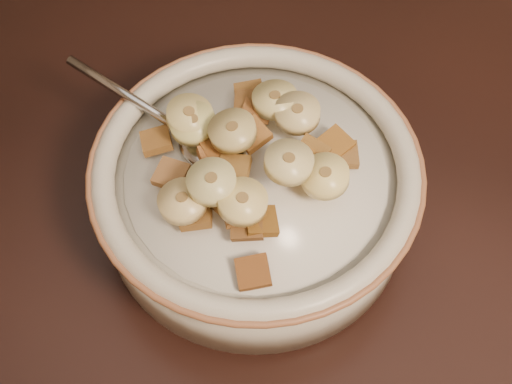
# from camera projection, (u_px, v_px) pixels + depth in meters

# --- Properties ---
(table) EXTENTS (1.41, 0.92, 0.04)m
(table) POSITION_uv_depth(u_px,v_px,m) (473.00, 137.00, 0.58)
(table) COLOR black
(table) RESTS_ON floor
(cereal_bowl) EXTENTS (0.21, 0.21, 0.05)m
(cereal_bowl) POSITION_uv_depth(u_px,v_px,m) (256.00, 195.00, 0.50)
(cereal_bowl) COLOR beige
(cereal_bowl) RESTS_ON table
(milk) EXTENTS (0.18, 0.18, 0.00)m
(milk) POSITION_uv_depth(u_px,v_px,m) (256.00, 175.00, 0.48)
(milk) COLOR beige
(milk) RESTS_ON cereal_bowl
(spoon) EXTENTS (0.06, 0.05, 0.01)m
(spoon) POSITION_uv_depth(u_px,v_px,m) (213.00, 149.00, 0.48)
(spoon) COLOR #A1A1A1
(spoon) RESTS_ON cereal_bowl
(cereal_square_0) EXTENTS (0.02, 0.02, 0.01)m
(cereal_square_0) POSITION_uv_depth(u_px,v_px,m) (305.00, 169.00, 0.46)
(cereal_square_0) COLOR brown
(cereal_square_0) RESTS_ON milk
(cereal_square_1) EXTENTS (0.03, 0.03, 0.01)m
(cereal_square_1) POSITION_uv_depth(u_px,v_px,m) (215.00, 158.00, 0.46)
(cereal_square_1) COLOR #9A5B2E
(cereal_square_1) RESTS_ON milk
(cereal_square_2) EXTENTS (0.02, 0.02, 0.01)m
(cereal_square_2) POSITION_uv_depth(u_px,v_px,m) (249.00, 102.00, 0.50)
(cereal_square_2) COLOR brown
(cereal_square_2) RESTS_ON milk
(cereal_square_3) EXTENTS (0.03, 0.03, 0.01)m
(cereal_square_3) POSITION_uv_depth(u_px,v_px,m) (156.00, 141.00, 0.48)
(cereal_square_3) COLOR #976523
(cereal_square_3) RESTS_ON milk
(cereal_square_4) EXTENTS (0.02, 0.02, 0.01)m
(cereal_square_4) POSITION_uv_depth(u_px,v_px,m) (298.00, 162.00, 0.46)
(cereal_square_4) COLOR #9C661C
(cereal_square_4) RESTS_ON milk
(cereal_square_5) EXTENTS (0.03, 0.03, 0.01)m
(cereal_square_5) POSITION_uv_depth(u_px,v_px,m) (249.00, 95.00, 0.50)
(cereal_square_5) COLOR brown
(cereal_square_5) RESTS_ON milk
(cereal_square_6) EXTENTS (0.03, 0.03, 0.01)m
(cereal_square_6) POSITION_uv_depth(u_px,v_px,m) (335.00, 144.00, 0.48)
(cereal_square_6) COLOR brown
(cereal_square_6) RESTS_ON milk
(cereal_square_7) EXTENTS (0.03, 0.03, 0.01)m
(cereal_square_7) POSITION_uv_depth(u_px,v_px,m) (196.00, 215.00, 0.45)
(cereal_square_7) COLOR brown
(cereal_square_7) RESTS_ON milk
(cereal_square_8) EXTENTS (0.03, 0.03, 0.01)m
(cereal_square_8) POSITION_uv_depth(u_px,v_px,m) (231.00, 204.00, 0.45)
(cereal_square_8) COLOR brown
(cereal_square_8) RESTS_ON milk
(cereal_square_9) EXTENTS (0.03, 0.03, 0.01)m
(cereal_square_9) POSITION_uv_depth(u_px,v_px,m) (253.00, 272.00, 0.43)
(cereal_square_9) COLOR brown
(cereal_square_9) RESTS_ON milk
(cereal_square_10) EXTENTS (0.02, 0.02, 0.01)m
(cereal_square_10) POSITION_uv_depth(u_px,v_px,m) (171.00, 174.00, 0.46)
(cereal_square_10) COLOR brown
(cereal_square_10) RESTS_ON milk
(cereal_square_11) EXTENTS (0.02, 0.02, 0.01)m
(cereal_square_11) POSITION_uv_depth(u_px,v_px,m) (247.00, 224.00, 0.44)
(cereal_square_11) COLOR brown
(cereal_square_11) RESTS_ON milk
(cereal_square_12) EXTENTS (0.03, 0.03, 0.01)m
(cereal_square_12) POSITION_uv_depth(u_px,v_px,m) (216.00, 146.00, 0.47)
(cereal_square_12) COLOR brown
(cereal_square_12) RESTS_ON milk
(cereal_square_13) EXTENTS (0.03, 0.03, 0.01)m
(cereal_square_13) POSITION_uv_depth(u_px,v_px,m) (241.00, 133.00, 0.47)
(cereal_square_13) COLOR brown
(cereal_square_13) RESTS_ON milk
(cereal_square_14) EXTENTS (0.03, 0.03, 0.01)m
(cereal_square_14) POSITION_uv_depth(u_px,v_px,m) (261.00, 221.00, 0.44)
(cereal_square_14) COLOR brown
(cereal_square_14) RESTS_ON milk
(cereal_square_15) EXTENTS (0.03, 0.03, 0.01)m
(cereal_square_15) POSITION_uv_depth(u_px,v_px,m) (220.00, 146.00, 0.47)
(cereal_square_15) COLOR #946126
(cereal_square_15) RESTS_ON milk
(cereal_square_16) EXTENTS (0.02, 0.02, 0.01)m
(cereal_square_16) POSITION_uv_depth(u_px,v_px,m) (234.00, 169.00, 0.45)
(cereal_square_16) COLOR brown
(cereal_square_16) RESTS_ON milk
(cereal_square_17) EXTENTS (0.03, 0.03, 0.01)m
(cereal_square_17) POSITION_uv_depth(u_px,v_px,m) (240.00, 212.00, 0.45)
(cereal_square_17) COLOR olive
(cereal_square_17) RESTS_ON milk
(cereal_square_18) EXTENTS (0.03, 0.02, 0.01)m
(cereal_square_18) POSITION_uv_depth(u_px,v_px,m) (343.00, 154.00, 0.48)
(cereal_square_18) COLOR olive
(cereal_square_18) RESTS_ON milk
(cereal_square_19) EXTENTS (0.03, 0.03, 0.01)m
(cereal_square_19) POSITION_uv_depth(u_px,v_px,m) (311.00, 154.00, 0.47)
(cereal_square_19) COLOR olive
(cereal_square_19) RESTS_ON milk
(cereal_square_20) EXTENTS (0.03, 0.03, 0.01)m
(cereal_square_20) POSITION_uv_depth(u_px,v_px,m) (252.00, 135.00, 0.47)
(cereal_square_20) COLOR #9B6524
(cereal_square_20) RESTS_ON milk
(cereal_square_21) EXTENTS (0.02, 0.02, 0.01)m
(cereal_square_21) POSITION_uv_depth(u_px,v_px,m) (257.00, 109.00, 0.49)
(cereal_square_21) COLOR #965826
(cereal_square_21) RESTS_ON milk
(banana_slice_0) EXTENTS (0.04, 0.04, 0.01)m
(banana_slice_0) POSITION_uv_depth(u_px,v_px,m) (183.00, 201.00, 0.44)
(banana_slice_0) COLOR #C9B886
(banana_slice_0) RESTS_ON milk
(banana_slice_1) EXTENTS (0.04, 0.04, 0.02)m
(banana_slice_1) POSITION_uv_depth(u_px,v_px,m) (232.00, 131.00, 0.46)
(banana_slice_1) COLOR tan
(banana_slice_1) RESTS_ON milk
(banana_slice_2) EXTENTS (0.03, 0.03, 0.01)m
(banana_slice_2) POSITION_uv_depth(u_px,v_px,m) (212.00, 182.00, 0.44)
(banana_slice_2) COLOR #CEC486
(banana_slice_2) RESTS_ON milk
(banana_slice_3) EXTENTS (0.04, 0.04, 0.01)m
(banana_slice_3) POSITION_uv_depth(u_px,v_px,m) (325.00, 176.00, 0.45)
(banana_slice_3) COLOR #EFD575
(banana_slice_3) RESTS_ON milk
(banana_slice_4) EXTENTS (0.03, 0.03, 0.01)m
(banana_slice_4) POSITION_uv_depth(u_px,v_px,m) (243.00, 202.00, 0.43)
(banana_slice_4) COLOR #DCB971
(banana_slice_4) RESTS_ON milk
(banana_slice_5) EXTENTS (0.04, 0.04, 0.01)m
(banana_slice_5) POSITION_uv_depth(u_px,v_px,m) (189.00, 116.00, 0.47)
(banana_slice_5) COLOR #CBC175
(banana_slice_5) RESTS_ON milk
(banana_slice_6) EXTENTS (0.03, 0.03, 0.01)m
(banana_slice_6) POSITION_uv_depth(u_px,v_px,m) (275.00, 100.00, 0.49)
(banana_slice_6) COLOR #EDE07B
(banana_slice_6) RESTS_ON milk
(banana_slice_7) EXTENTS (0.04, 0.04, 0.01)m
(banana_slice_7) POSITION_uv_depth(u_px,v_px,m) (193.00, 124.00, 0.47)
(banana_slice_7) COLOR #D3CC84
(banana_slice_7) RESTS_ON milk
(banana_slice_8) EXTENTS (0.04, 0.04, 0.01)m
(banana_slice_8) POSITION_uv_depth(u_px,v_px,m) (289.00, 162.00, 0.44)
(banana_slice_8) COLOR #FFE68C
(banana_slice_8) RESTS_ON milk
(banana_slice_9) EXTENTS (0.04, 0.04, 0.01)m
(banana_slice_9) POSITION_uv_depth(u_px,v_px,m) (297.00, 113.00, 0.48)
(banana_slice_9) COLOR #E2C87B
(banana_slice_9) RESTS_ON milk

